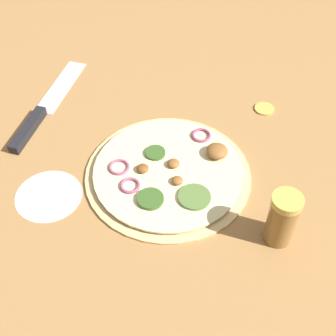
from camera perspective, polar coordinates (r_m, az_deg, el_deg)
The scene contains 6 objects.
ground_plane at distance 0.84m, azimuth 0.00°, elevation -0.89°, with size 3.00×3.00×0.00m, color #9E703F.
pizza at distance 0.84m, azimuth 0.12°, elevation -0.56°, with size 0.30×0.30×0.03m.
knife at distance 0.98m, azimuth -15.48°, elevation 6.19°, with size 0.24×0.23×0.02m.
spice_jar at distance 0.74m, azimuth 13.75°, elevation -6.01°, with size 0.05×0.05×0.10m.
loose_cap at distance 0.99m, azimuth 11.68°, elevation 7.17°, with size 0.04×0.04×0.01m.
flour_patch at distance 0.84m, azimuth -14.35°, elevation -3.28°, with size 0.12×0.12×0.00m.
Camera 1 is at (-0.28, -0.48, 0.63)m, focal length 50.00 mm.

